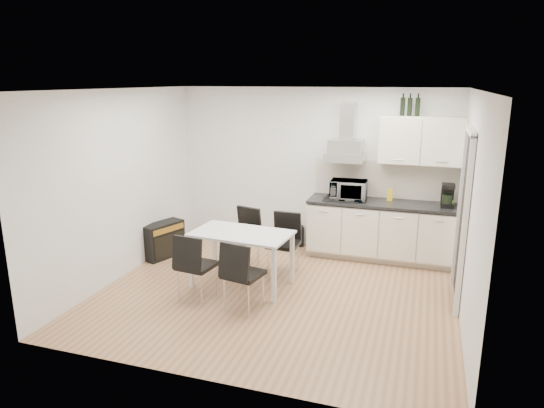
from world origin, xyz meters
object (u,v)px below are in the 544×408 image
Objects in this scene: chair_near_left at (197,266)px; chair_near_right at (244,275)px; chair_far_left at (242,239)px; guitar_amp at (163,240)px; dining_table at (242,239)px; floor_speaker at (297,236)px; kitchenette at (385,207)px; chair_far_right at (283,245)px.

chair_near_left and chair_near_right have the same top height.
chair_far_left is 1.34m from guitar_amp.
dining_table is at bearing -2.24° from guitar_amp.
floor_speaker is (0.02, 2.43, -0.27)m from chair_near_right.
chair_near_right is (0.52, -1.27, 0.00)m from chair_far_left.
chair_far_right is (-1.29, -1.08, -0.39)m from kitchenette.
chair_near_right is 2.26m from guitar_amp.
chair_far_right is 1.28m from floor_speaker.
floor_speaker is (0.29, 1.78, -0.49)m from dining_table.
kitchenette is at bearing -138.79° from chair_far_left.
floor_speaker is at bearing -83.38° from chair_far_right.
guitar_amp is at bearing 141.86° from chair_near_left.
guitar_amp is 2.19m from floor_speaker.
chair_near_left is at bearing -175.91° from chair_near_right.
guitar_amp is (-3.28, -0.98, -0.55)m from kitchenette.
floor_speaker is (-1.41, 0.17, -0.66)m from kitchenette.
kitchenette is 2.22m from chair_far_left.
floor_speaker is (0.68, 2.35, -0.27)m from chair_near_left.
chair_far_left is 1.00× the size of chair_near_left.
guitar_amp is at bearing -170.10° from floor_speaker.
chair_far_right is at bearing -105.75° from floor_speaker.
chair_far_left is at bearing 116.11° from dining_table.
dining_table is at bearing 125.63° from chair_far_left.
guitar_amp is (-1.19, 1.20, -0.16)m from chair_near_left.
chair_near_left is at bearing -25.62° from guitar_amp.
chair_far_left is 1.00× the size of chair_near_right.
chair_near_left is 0.66m from chair_near_right.
chair_far_left is 2.59× the size of floor_speaker.
chair_far_right is (0.66, -0.08, 0.00)m from chair_far_left.
chair_near_right reaches higher than guitar_amp.
floor_speaker is (-0.13, 1.24, -0.27)m from chair_far_right.
chair_near_left is 2.59× the size of floor_speaker.
floor_speaker is at bearing 173.34° from kitchenette.
kitchenette is 7.42× the size of floor_speaker.
chair_near_right reaches higher than floor_speaker.
chair_far_left is 1.00× the size of chair_far_right.
chair_near_left is 2.46m from floor_speaker.
chair_far_right is 2.59× the size of floor_speaker.
chair_near_left is at bearing -127.71° from floor_speaker.
chair_near_right is (-0.14, -1.19, 0.00)m from chair_far_right.
kitchenette is at bearing 68.62° from chair_near_right.
chair_near_left is (-0.38, -0.57, -0.22)m from dining_table.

